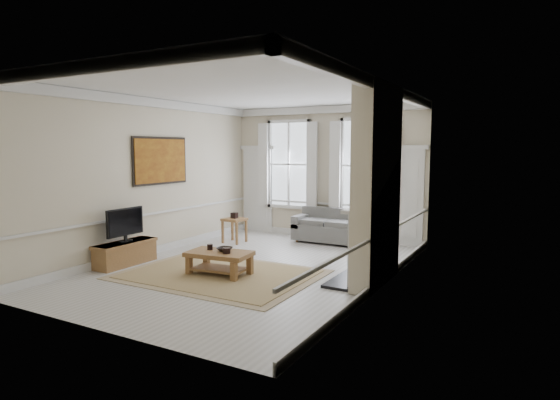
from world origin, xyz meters
The scene contains 23 objects.
floor centered at (0.00, 0.00, 0.00)m, with size 7.20×7.20×0.00m, color #B7B5AD.
ceiling centered at (0.00, 0.00, 3.40)m, with size 7.20×7.20×0.00m, color white.
back_wall centered at (0.00, 3.60, 1.70)m, with size 5.20×5.20×0.00m, color beige.
left_wall centered at (-2.60, 0.00, 1.70)m, with size 7.20×7.20×0.00m, color beige.
right_wall centered at (2.60, 0.00, 1.70)m, with size 7.20×7.20×0.00m, color beige.
window_left centered at (-1.05, 3.55, 1.90)m, with size 1.26×0.20×2.20m, color #B2BCC6, non-canonical shape.
window_right centered at (1.05, 3.55, 1.90)m, with size 1.26×0.20×2.20m, color #B2BCC6, non-canonical shape.
door_left centered at (-2.05, 3.56, 1.15)m, with size 0.90×0.08×2.30m, color silver.
door_right centered at (2.05, 3.56, 1.15)m, with size 0.90×0.08×2.30m, color silver.
painting centered at (-2.56, 0.30, 2.05)m, with size 0.05×1.66×1.06m, color #A76F1C.
chimney_breast centered at (2.43, 0.20, 1.70)m, with size 0.35×1.70×3.38m, color beige.
hearth centered at (2.00, 0.20, 0.03)m, with size 0.55×1.50×0.05m, color black.
fireplace centered at (2.20, 0.20, 0.73)m, with size 0.21×1.45×1.33m.
mirror centered at (2.21, 0.20, 2.05)m, with size 0.06×1.26×1.06m, color gold.
sofa centered at (0.35, 3.11, 0.35)m, with size 1.74×0.84×0.83m.
side_table centered at (-1.71, 1.92, 0.50)m, with size 0.54×0.54×0.61m.
rug centered at (-0.24, -0.70, 0.01)m, with size 3.50×2.60×0.02m, color #9E7E51.
coffee_table centered at (-0.24, -0.70, 0.36)m, with size 1.23×0.81×0.44m.
ceramic_pot_a centered at (-0.49, -0.65, 0.49)m, with size 0.11×0.11×0.11m, color black.
ceramic_pot_b centered at (-0.04, -0.75, 0.49)m, with size 0.14×0.14×0.10m, color black.
bowl centered at (-0.19, -0.60, 0.47)m, with size 0.28×0.28×0.07m, color black.
tv_stand centered at (-2.34, -1.00, 0.23)m, with size 0.42×1.31×0.47m, color brown.
tv centered at (-2.32, -1.00, 0.86)m, with size 0.08×0.90×0.68m.
Camera 1 is at (4.82, -7.52, 2.32)m, focal length 30.00 mm.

